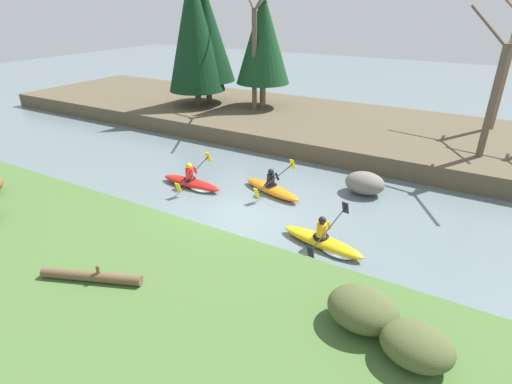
{
  "coord_description": "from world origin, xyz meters",
  "views": [
    {
      "loc": [
        6.36,
        -10.15,
        6.69
      ],
      "look_at": [
        -0.02,
        0.96,
        0.55
      ],
      "focal_mm": 28.0,
      "sensor_mm": 36.0,
      "label": 1
    }
  ],
  "objects": [
    {
      "name": "shrub_clump_third",
      "position": [
        5.16,
        -3.82,
        1.22
      ],
      "size": [
        1.41,
        1.17,
        0.76
      ],
      "color": "#4C562D",
      "rests_on": "riverbank_near"
    },
    {
      "name": "conifer_tree_left",
      "position": [
        -9.01,
        10.61,
        4.89
      ],
      "size": [
        3.35,
        3.35,
        6.77
      ],
      "color": "brown",
      "rests_on": "riverbank_far"
    },
    {
      "name": "kayaker_middle",
      "position": [
        0.01,
        2.15,
        0.22
      ],
      "size": [
        2.76,
        2.03,
        1.2
      ],
      "rotation": [
        0.0,
        0.0,
        -0.3
      ],
      "color": "orange",
      "rests_on": "ground"
    },
    {
      "name": "bare_tree_mid_upstream",
      "position": [
        6.66,
        8.15,
        3.62
      ],
      "size": [
        3.27,
        3.23,
        5.9
      ],
      "color": "brown",
      "rests_on": "riverbank_far"
    },
    {
      "name": "driftwood_log",
      "position": [
        -0.65,
        -5.58,
        0.96
      ],
      "size": [
        2.33,
        1.12,
        0.44
      ],
      "rotation": [
        0.0,
        0.0,
        0.38
      ],
      "color": "brown",
      "rests_on": "riverbank_near"
    },
    {
      "name": "ground_plane",
      "position": [
        0.0,
        0.0,
        0.0
      ],
      "size": [
        90.0,
        90.0,
        0.0
      ],
      "primitive_type": "plane",
      "color": "slate"
    },
    {
      "name": "kayaker_lead",
      "position": [
        3.15,
        -0.38,
        0.2
      ],
      "size": [
        2.79,
        2.06,
        1.2
      ],
      "rotation": [
        0.0,
        0.0,
        -0.17
      ],
      "color": "yellow",
      "rests_on": "ground"
    },
    {
      "name": "kayaker_trailing",
      "position": [
        -2.95,
        1.09,
        0.2
      ],
      "size": [
        2.77,
        2.06,
        1.2
      ],
      "rotation": [
        0.0,
        0.0,
        -0.01
      ],
      "color": "red",
      "rests_on": "ground"
    },
    {
      "name": "riverbank_near",
      "position": [
        0.0,
        -5.4,
        0.42
      ],
      "size": [
        44.0,
        6.39,
        0.84
      ],
      "color": "#476B33",
      "rests_on": "ground"
    },
    {
      "name": "shrub_clump_far_end",
      "position": [
        6.25,
        -4.23,
        1.19
      ],
      "size": [
        1.29,
        1.08,
        0.7
      ],
      "color": "#4C562D",
      "rests_on": "riverbank_near"
    },
    {
      "name": "riverbank_far",
      "position": [
        0.0,
        10.51,
        0.42
      ],
      "size": [
        44.0,
        9.18,
        0.84
      ],
      "color": "brown",
      "rests_on": "ground"
    },
    {
      "name": "bare_tree_mid_downstream",
      "position": [
        6.93,
        12.95,
        4.26
      ],
      "size": [
        3.97,
        3.93,
        7.25
      ],
      "color": "#7A664C",
      "rests_on": "riverbank_far"
    },
    {
      "name": "bare_tree_upstream",
      "position": [
        -5.46,
        10.38,
        4.32
      ],
      "size": [
        4.04,
        4.0,
        7.38
      ],
      "color": "brown",
      "rests_on": "riverbank_far"
    },
    {
      "name": "conifer_tree_mid_left",
      "position": [
        -5.45,
        11.25,
        4.76
      ],
      "size": [
        3.17,
        3.17,
        6.44
      ],
      "color": "#7A664C",
      "rests_on": "riverbank_far"
    },
    {
      "name": "conifer_tree_far_left",
      "position": [
        -9.13,
        9.62,
        5.17
      ],
      "size": [
        3.39,
        3.39,
        7.74
      ],
      "color": "brown",
      "rests_on": "riverbank_far"
    },
    {
      "name": "boulder_midstream",
      "position": [
        3.06,
        3.94,
        0.42
      ],
      "size": [
        1.5,
        1.17,
        0.85
      ],
      "color": "slate",
      "rests_on": "ground"
    }
  ]
}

